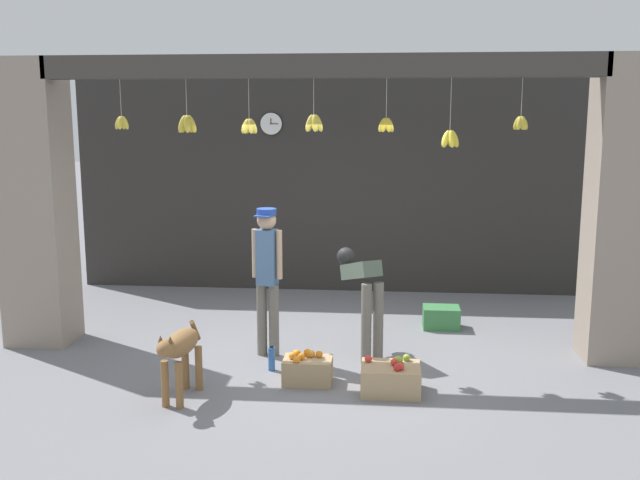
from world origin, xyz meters
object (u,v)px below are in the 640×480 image
object	(u,v)px
worker_stooping	(363,288)
fruit_crate_apples	(391,378)
shopkeeper	(267,270)
produce_box_green	(441,317)
wall_clock	(271,124)
water_bottle	(272,359)
dog	(180,349)
fruit_crate_oranges	(307,369)

from	to	relation	value
worker_stooping	fruit_crate_apples	distance (m)	1.25
shopkeeper	worker_stooping	world-z (taller)	shopkeeper
shopkeeper	produce_box_green	world-z (taller)	shopkeeper
worker_stooping	wall_clock	world-z (taller)	wall_clock
produce_box_green	water_bottle	xyz separation A→B (m)	(-1.85, -1.65, -0.01)
dog	fruit_crate_oranges	world-z (taller)	dog
dog	wall_clock	world-z (taller)	wall_clock
dog	worker_stooping	xyz separation A→B (m)	(1.62, 1.40, 0.27)
worker_stooping	fruit_crate_oranges	xyz separation A→B (m)	(-0.51, -0.87, -0.61)
fruit_crate_oranges	fruit_crate_apples	xyz separation A→B (m)	(0.82, -0.18, 0.00)
produce_box_green	dog	bearing A→B (deg)	-136.01
fruit_crate_oranges	wall_clock	distance (m)	4.47
water_bottle	shopkeeper	bearing A→B (deg)	103.60
fruit_crate_oranges	water_bottle	world-z (taller)	fruit_crate_oranges
dog	water_bottle	size ratio (longest dim) A/B	3.12
worker_stooping	wall_clock	distance (m)	3.60
dog	wall_clock	xyz separation A→B (m)	(0.19, 4.22, 1.98)
fruit_crate_oranges	fruit_crate_apples	world-z (taller)	fruit_crate_apples
dog	wall_clock	bearing A→B (deg)	-174.08
produce_box_green	wall_clock	world-z (taller)	wall_clock
fruit_crate_oranges	shopkeeper	bearing A→B (deg)	124.12
water_bottle	wall_clock	world-z (taller)	wall_clock
dog	shopkeeper	xyz separation A→B (m)	(0.60, 1.28, 0.47)
dog	fruit_crate_oranges	bearing A→B (deg)	123.63
fruit_crate_apples	water_bottle	xyz separation A→B (m)	(-1.22, 0.48, -0.01)
shopkeeper	wall_clock	bearing A→B (deg)	-69.79
fruit_crate_apples	wall_clock	distance (m)	4.84
dog	water_bottle	xyz separation A→B (m)	(0.71, 0.82, -0.36)
water_bottle	wall_clock	bearing A→B (deg)	98.75
fruit_crate_apples	water_bottle	world-z (taller)	fruit_crate_apples
worker_stooping	produce_box_green	size ratio (longest dim) A/B	2.53
dog	produce_box_green	distance (m)	3.58
dog	fruit_crate_oranges	xyz separation A→B (m)	(1.12, 0.52, -0.35)
fruit_crate_oranges	fruit_crate_apples	distance (m)	0.83
produce_box_green	water_bottle	bearing A→B (deg)	-138.28
produce_box_green	wall_clock	bearing A→B (deg)	143.58
shopkeeper	fruit_crate_oranges	xyz separation A→B (m)	(0.51, -0.76, -0.82)
shopkeeper	fruit_crate_apples	distance (m)	1.82
dog	water_bottle	distance (m)	1.15
dog	produce_box_green	xyz separation A→B (m)	(2.56, 2.47, -0.35)
fruit_crate_apples	fruit_crate_oranges	bearing A→B (deg)	167.80
shopkeeper	produce_box_green	size ratio (longest dim) A/B	3.66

